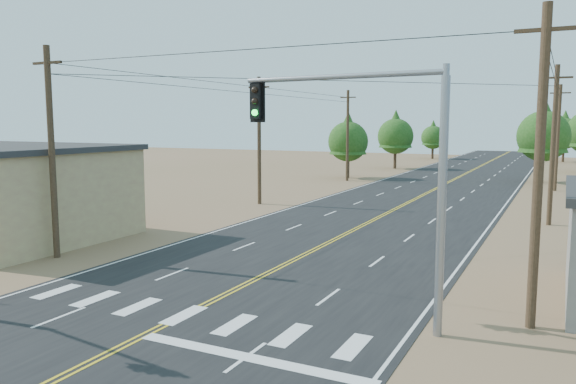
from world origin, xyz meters
The scene contains 13 objects.
road centered at (0.00, 30.00, 0.01)m, with size 15.00×200.00×0.02m, color black.
utility_pole_left_near centered at (-10.50, 12.00, 5.12)m, with size 1.80×0.30×10.00m.
utility_pole_left_mid centered at (-10.50, 32.00, 5.12)m, with size 1.80×0.30×10.00m.
utility_pole_left_far centered at (-10.50, 52.00, 5.12)m, with size 1.80×0.30×10.00m.
utility_pole_right_near centered at (10.50, 12.00, 5.12)m, with size 1.80×0.30×10.00m.
utility_pole_right_mid centered at (10.50, 32.00, 5.12)m, with size 1.80×0.30×10.00m.
utility_pole_right_far centered at (10.50, 52.00, 5.12)m, with size 1.80×0.30×10.00m.
signal_mast_right centered at (5.95, 10.19, 5.53)m, with size 7.08×0.94×8.14m.
tree_left_near centered at (-11.57, 55.09, 4.75)m, with size 4.66×4.66×7.76m.
tree_left_mid centered at (-10.29, 70.77, 5.06)m, with size 4.97×4.97×8.28m.
tree_left_far centered at (-10.20, 95.20, 4.25)m, with size 4.17×4.17×6.95m.
tree_right_near centered at (9.00, 59.73, 5.57)m, with size 5.46×5.46×9.11m.
tree_right_far centered at (10.92, 96.25, 5.21)m, with size 5.11×5.11×8.51m.
Camera 1 is at (11.20, -6.76, 6.45)m, focal length 35.00 mm.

